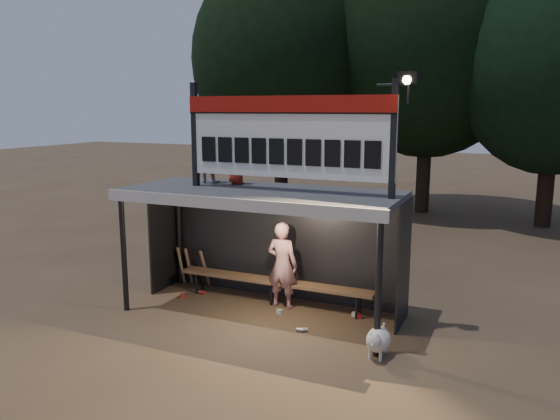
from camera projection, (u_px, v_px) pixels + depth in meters
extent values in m
plane|color=#503B28|center=(262.00, 313.00, 10.18)|extent=(80.00, 80.00, 0.00)
imported|color=silver|center=(282.00, 265.00, 10.33)|extent=(0.63, 0.43, 1.67)
imported|color=gray|center=(209.00, 156.00, 10.59)|extent=(0.53, 0.42, 1.04)
imported|color=#A52419|center=(236.00, 162.00, 10.40)|extent=(0.49, 0.44, 0.85)
cube|color=#424245|center=(261.00, 193.00, 9.76)|extent=(5.00, 2.00, 0.12)
cube|color=beige|center=(233.00, 204.00, 8.85)|extent=(5.10, 0.06, 0.20)
cylinder|color=black|center=(124.00, 254.00, 10.12)|extent=(0.10, 0.10, 2.20)
cylinder|color=black|center=(379.00, 288.00, 8.21)|extent=(0.10, 0.10, 2.20)
cylinder|color=black|center=(179.00, 234.00, 11.74)|extent=(0.10, 0.10, 2.20)
cylinder|color=black|center=(403.00, 258.00, 9.83)|extent=(0.10, 0.10, 2.20)
cube|color=black|center=(283.00, 244.00, 10.87)|extent=(5.00, 0.04, 2.20)
cube|color=black|center=(164.00, 237.00, 11.42)|extent=(0.04, 1.00, 2.20)
cube|color=black|center=(404.00, 264.00, 9.43)|extent=(0.04, 1.00, 2.20)
cylinder|color=black|center=(283.00, 192.00, 10.68)|extent=(5.00, 0.06, 0.06)
cube|color=black|center=(195.00, 135.00, 10.11)|extent=(0.10, 0.10, 1.90)
cube|color=black|center=(394.00, 139.00, 8.64)|extent=(0.10, 0.10, 1.90)
cube|color=white|center=(287.00, 137.00, 9.38)|extent=(3.80, 0.08, 1.40)
cube|color=#A2130B|center=(285.00, 104.00, 9.23)|extent=(3.80, 0.04, 0.28)
cube|color=black|center=(285.00, 113.00, 9.25)|extent=(3.80, 0.02, 0.03)
cube|color=black|center=(209.00, 149.00, 9.98)|extent=(0.27, 0.03, 0.45)
cube|color=black|center=(225.00, 150.00, 9.85)|extent=(0.27, 0.03, 0.45)
cube|color=black|center=(242.00, 150.00, 9.71)|extent=(0.27, 0.03, 0.45)
cube|color=black|center=(259.00, 151.00, 9.58)|extent=(0.27, 0.03, 0.45)
cube|color=black|center=(276.00, 151.00, 9.44)|extent=(0.27, 0.03, 0.45)
cube|color=black|center=(294.00, 152.00, 9.31)|extent=(0.27, 0.03, 0.45)
cube|color=black|center=(313.00, 153.00, 9.17)|extent=(0.27, 0.03, 0.45)
cube|color=black|center=(332.00, 153.00, 9.04)|extent=(0.27, 0.03, 0.45)
cube|color=black|center=(352.00, 154.00, 8.90)|extent=(0.27, 0.03, 0.45)
cube|color=black|center=(373.00, 155.00, 8.77)|extent=(0.27, 0.03, 0.45)
cylinder|color=black|center=(393.00, 85.00, 8.50)|extent=(0.50, 0.04, 0.04)
cylinder|color=black|center=(408.00, 94.00, 8.43)|extent=(0.04, 0.04, 0.30)
cube|color=black|center=(408.00, 78.00, 8.34)|extent=(0.30, 0.22, 0.18)
sphere|color=#FFD88C|center=(407.00, 80.00, 8.27)|extent=(0.14, 0.14, 0.14)
cube|color=brown|center=(274.00, 281.00, 10.59)|extent=(4.00, 0.35, 0.06)
cylinder|color=black|center=(196.00, 283.00, 11.20)|extent=(0.05, 0.05, 0.45)
cylinder|color=black|center=(202.00, 280.00, 11.41)|extent=(0.05, 0.05, 0.45)
cylinder|color=black|center=(271.00, 294.00, 10.52)|extent=(0.05, 0.05, 0.45)
cylinder|color=black|center=(276.00, 290.00, 10.74)|extent=(0.05, 0.05, 0.45)
cylinder|color=black|center=(357.00, 307.00, 9.84)|extent=(0.05, 0.05, 0.45)
cylinder|color=black|center=(360.00, 303.00, 10.06)|extent=(0.05, 0.05, 0.45)
cylinder|color=black|center=(281.00, 159.00, 20.41)|extent=(0.50, 0.50, 3.74)
ellipsoid|color=black|center=(281.00, 58.00, 19.74)|extent=(6.46, 6.46, 7.48)
cylinder|color=#312116|center=(424.00, 155.00, 19.73)|extent=(0.50, 0.50, 4.18)
ellipsoid|color=black|center=(430.00, 38.00, 18.98)|extent=(7.22, 7.22, 8.36)
cylinder|color=black|center=(547.00, 172.00, 17.30)|extent=(0.50, 0.50, 3.52)
ellipsoid|color=black|center=(557.00, 60.00, 16.67)|extent=(6.08, 6.08, 7.04)
ellipsoid|color=white|center=(378.00, 339.00, 8.36)|extent=(0.36, 0.58, 0.36)
sphere|color=silver|center=(374.00, 341.00, 8.09)|extent=(0.22, 0.22, 0.22)
cone|color=silver|center=(372.00, 345.00, 8.01)|extent=(0.10, 0.10, 0.10)
cone|color=beige|center=(371.00, 334.00, 8.08)|extent=(0.06, 0.06, 0.07)
cone|color=beige|center=(377.00, 336.00, 8.04)|extent=(0.06, 0.06, 0.07)
cylinder|color=beige|center=(370.00, 354.00, 8.26)|extent=(0.05, 0.05, 0.18)
cylinder|color=beige|center=(380.00, 356.00, 8.20)|extent=(0.05, 0.05, 0.18)
cylinder|color=silver|center=(376.00, 345.00, 8.59)|extent=(0.05, 0.05, 0.18)
cylinder|color=white|center=(386.00, 347.00, 8.52)|extent=(0.05, 0.05, 0.18)
cylinder|color=white|center=(383.00, 328.00, 8.62)|extent=(0.04, 0.16, 0.14)
cylinder|color=#A27A4B|center=(181.00, 265.00, 11.76)|extent=(0.08, 0.27, 0.84)
cylinder|color=#916943|center=(189.00, 266.00, 11.68)|extent=(0.06, 0.30, 0.83)
cylinder|color=black|center=(197.00, 267.00, 11.60)|extent=(0.09, 0.33, 0.83)
cylinder|color=#896040|center=(205.00, 268.00, 11.52)|extent=(0.09, 0.35, 0.82)
cube|color=#AD1D20|center=(359.00, 316.00, 9.90)|extent=(0.10, 0.12, 0.08)
cylinder|color=silver|center=(300.00, 330.00, 9.31)|extent=(0.13, 0.09, 0.07)
cube|color=beige|center=(355.00, 314.00, 9.98)|extent=(0.11, 0.08, 0.08)
cylinder|color=red|center=(202.00, 292.00, 11.20)|extent=(0.12, 0.07, 0.07)
cube|color=silver|center=(279.00, 312.00, 10.12)|extent=(0.11, 0.08, 0.08)
cylinder|color=beige|center=(304.00, 330.00, 9.31)|extent=(0.14, 0.12, 0.07)
cube|color=#A32B1C|center=(183.00, 296.00, 10.97)|extent=(0.12, 0.11, 0.08)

